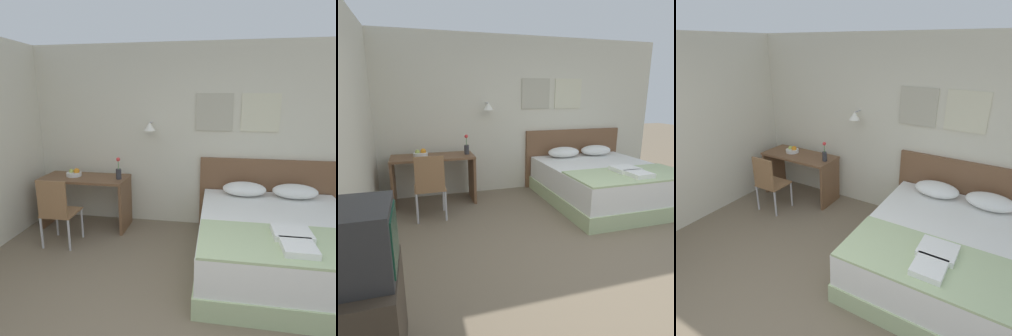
% 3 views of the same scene
% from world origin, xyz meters
% --- Properties ---
extents(ground_plane, '(24.00, 24.00, 0.00)m').
position_xyz_m(ground_plane, '(0.00, 0.00, 0.00)').
color(ground_plane, '#756651').
extents(wall_back, '(5.49, 0.31, 2.65)m').
position_xyz_m(wall_back, '(0.01, 2.79, 1.33)').
color(wall_back, beige).
rests_on(wall_back, ground_plane).
extents(bed, '(1.78, 2.03, 0.59)m').
position_xyz_m(bed, '(1.13, 1.69, 0.29)').
color(bed, '#B2C693').
rests_on(bed, ground_plane).
extents(headboard, '(1.90, 0.06, 1.05)m').
position_xyz_m(headboard, '(1.13, 2.73, 0.52)').
color(headboard, brown).
rests_on(headboard, ground_plane).
extents(pillow_left, '(0.58, 0.36, 0.18)m').
position_xyz_m(pillow_left, '(0.80, 2.47, 0.68)').
color(pillow_left, white).
rests_on(pillow_left, bed).
extents(pillow_right, '(0.58, 0.36, 0.18)m').
position_xyz_m(pillow_right, '(1.46, 2.47, 0.68)').
color(pillow_right, white).
rests_on(pillow_right, bed).
extents(throw_blanket, '(1.73, 0.81, 0.02)m').
position_xyz_m(throw_blanket, '(1.13, 1.10, 0.60)').
color(throw_blanket, '#B2C693').
rests_on(throw_blanket, bed).
extents(folded_towel_near_foot, '(0.36, 0.31, 0.06)m').
position_xyz_m(folded_towel_near_foot, '(1.15, 1.24, 0.64)').
color(folded_towel_near_foot, white).
rests_on(folded_towel_near_foot, throw_blanket).
extents(folded_towel_mid_bed, '(0.29, 0.31, 0.06)m').
position_xyz_m(folded_towel_mid_bed, '(1.15, 0.96, 0.64)').
color(folded_towel_mid_bed, white).
rests_on(folded_towel_mid_bed, throw_blanket).
extents(desk, '(1.26, 0.55, 0.77)m').
position_xyz_m(desk, '(-1.49, 2.40, 0.54)').
color(desk, brown).
rests_on(desk, ground_plane).
extents(desk_chair, '(0.42, 0.42, 0.92)m').
position_xyz_m(desk_chair, '(-1.58, 1.73, 0.53)').
color(desk_chair, '#8E6642').
rests_on(desk_chair, ground_plane).
extents(fruit_bowl, '(0.22, 0.22, 0.12)m').
position_xyz_m(fruit_bowl, '(-1.67, 2.43, 0.81)').
color(fruit_bowl, silver).
rests_on(fruit_bowl, desk).
extents(flower_vase, '(0.08, 0.08, 0.31)m').
position_xyz_m(flower_vase, '(-0.96, 2.38, 0.87)').
color(flower_vase, '#333338').
rests_on(flower_vase, desk).
extents(tv_stand, '(0.44, 0.66, 0.66)m').
position_xyz_m(tv_stand, '(-2.10, -0.52, 0.33)').
color(tv_stand, '#3D3328').
rests_on(tv_stand, ground_plane).
extents(television, '(0.43, 0.48, 0.44)m').
position_xyz_m(television, '(-2.10, -0.52, 0.88)').
color(television, '#2D2D30').
rests_on(television, tv_stand).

